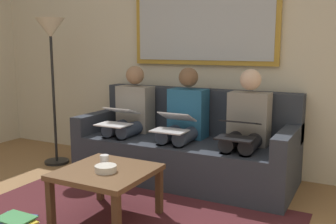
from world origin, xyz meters
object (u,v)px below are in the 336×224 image
(laptop_silver, at_px, (174,123))
(couch, at_px, (187,148))
(person_middle, at_px, (184,121))
(magazine_stack, at_px, (16,221))
(framed_mirror, at_px, (203,27))
(laptop_black, at_px, (238,129))
(coffee_table, at_px, (107,176))
(cup, at_px, (104,161))
(bowl, at_px, (106,169))
(laptop_white, at_px, (118,117))
(person_right, at_px, (131,116))
(standing_lamp, at_px, (51,44))
(person_left, at_px, (246,127))

(laptop_silver, bearing_deg, couch, -90.00)
(person_middle, relative_size, magazine_stack, 3.23)
(couch, xyz_separation_m, magazine_stack, (0.69, 1.61, -0.28))
(framed_mirror, relative_size, laptop_black, 4.58)
(coffee_table, relative_size, magazine_stack, 1.92)
(laptop_silver, xyz_separation_m, magazine_stack, (0.69, 1.31, -0.60))
(coffee_table, distance_m, cup, 0.13)
(bowl, height_order, laptop_white, laptop_white)
(laptop_white, relative_size, magazine_stack, 1.11)
(bowl, relative_size, person_right, 0.15)
(framed_mirror, xyz_separation_m, laptop_white, (0.64, 0.69, -0.92))
(bowl, bearing_deg, coffee_table, -57.85)
(cup, bearing_deg, standing_lamp, -32.97)
(person_middle, height_order, laptop_white, person_middle)
(cup, xyz_separation_m, laptop_white, (0.46, -0.85, 0.18))
(coffee_table, bearing_deg, cup, -44.65)
(person_middle, bearing_deg, framed_mirror, -90.00)
(person_middle, bearing_deg, couch, -90.00)
(person_right, xyz_separation_m, magazine_stack, (0.05, 1.54, -0.58))
(coffee_table, xyz_separation_m, laptop_white, (0.52, -0.92, 0.28))
(magazine_stack, bearing_deg, person_middle, -114.22)
(person_middle, distance_m, laptop_white, 0.68)
(magazine_stack, bearing_deg, framed_mirror, -109.13)
(framed_mirror, height_order, laptop_silver, framed_mirror)
(person_left, xyz_separation_m, magazine_stack, (1.33, 1.54, -0.58))
(coffee_table, distance_m, laptop_silver, 0.97)
(laptop_white, bearing_deg, person_right, -90.00)
(laptop_white, bearing_deg, person_middle, -160.10)
(bowl, bearing_deg, magazine_stack, 29.45)
(bowl, relative_size, magazine_stack, 0.47)
(laptop_white, bearing_deg, laptop_silver, -179.82)
(laptop_white, bearing_deg, laptop_black, 179.48)
(person_left, relative_size, magazine_stack, 3.23)
(laptop_silver, bearing_deg, laptop_white, 0.18)
(cup, bearing_deg, person_middle, -99.49)
(cup, bearing_deg, bowl, 130.18)
(person_right, relative_size, laptop_white, 2.91)
(coffee_table, xyz_separation_m, person_middle, (-0.12, -1.15, 0.25))
(framed_mirror, xyz_separation_m, person_left, (-0.64, 0.46, -0.94))
(cup, distance_m, person_left, 1.37)
(bowl, height_order, person_right, person_right)
(person_left, height_order, laptop_black, person_left)
(person_middle, relative_size, standing_lamp, 0.69)
(cup, distance_m, laptop_black, 1.19)
(coffee_table, bearing_deg, laptop_white, -60.38)
(framed_mirror, xyz_separation_m, laptop_black, (-0.64, 0.70, -0.92))
(person_middle, distance_m, standing_lamp, 1.74)
(person_middle, bearing_deg, bowl, 85.79)
(person_left, xyz_separation_m, person_right, (1.28, 0.00, 0.00))
(couch, bearing_deg, laptop_black, 154.02)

